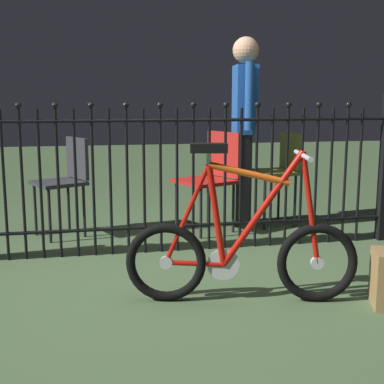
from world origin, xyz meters
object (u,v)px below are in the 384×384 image
Objects in this scene: chair_red at (213,172)px; chair_charcoal at (66,176)px; person_visitor at (245,116)px; bicycle at (241,251)px; chair_olive at (280,167)px.

chair_charcoal is (-1.22, 0.07, -0.01)m from chair_red.
chair_charcoal is 0.49× the size of person_visitor.
chair_red reaches higher than chair_charcoal.
bicycle is at bearing -59.55° from chair_charcoal.
person_visitor is (1.52, 0.01, 0.48)m from chair_charcoal.
chair_olive is at bearing 7.41° from chair_red.
chair_red reaches higher than chair_olive.
chair_charcoal is at bearing 120.45° from bicycle.
bicycle is 0.78× the size of person_visitor.
chair_red is at bearing -166.28° from person_visitor.
bicycle reaches higher than chair_red.
person_visitor is at bearing 13.72° from chair_red.
bicycle is at bearing -106.95° from person_visitor.
chair_red is (-0.63, -0.08, -0.01)m from chair_olive.
bicycle is 1.91m from person_visitor.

